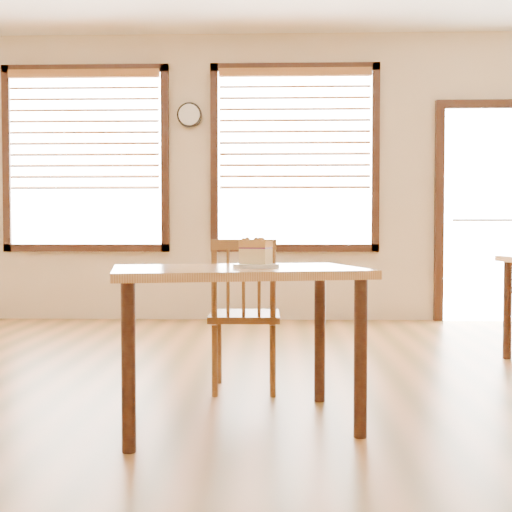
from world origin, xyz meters
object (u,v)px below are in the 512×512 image
(cake_slice, at_px, (256,251))
(wall_clock, at_px, (189,115))
(plate, at_px, (256,266))
(cafe_table_main, at_px, (237,289))
(cafe_chair_main, at_px, (244,314))

(cake_slice, bearing_deg, wall_clock, 122.26)
(plate, relative_size, cake_slice, 1.37)
(cafe_table_main, height_order, cake_slice, cake_slice)
(plate, bearing_deg, cake_slice, 133.58)
(cafe_table_main, bearing_deg, wall_clock, 88.31)
(wall_clock, height_order, cafe_chair_main, wall_clock)
(cafe_chair_main, height_order, cake_slice, cake_slice)
(cafe_table_main, height_order, plate, plate)
(wall_clock, xyz_separation_m, cafe_table_main, (0.71, -3.67, -1.50))
(cafe_table_main, relative_size, cake_slice, 8.04)
(cafe_chair_main, relative_size, cake_slice, 5.52)
(wall_clock, bearing_deg, cafe_chair_main, -76.76)
(wall_clock, xyz_separation_m, cafe_chair_main, (0.72, -3.05, -1.70))
(cafe_chair_main, bearing_deg, cafe_table_main, 88.56)
(cafe_chair_main, xyz_separation_m, cake_slice, (0.08, -0.65, 0.38))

